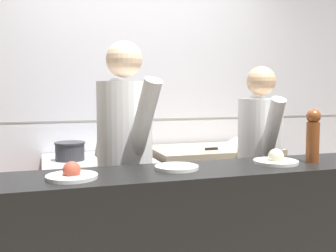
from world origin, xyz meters
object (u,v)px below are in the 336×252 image
(chefs_knife, at_px, (222,149))
(plated_dish_appetiser, at_px, (177,167))
(oven_range, at_px, (99,211))
(plated_dish_main, at_px, (72,174))
(sauce_pot, at_px, (121,143))
(pepper_mill, at_px, (313,135))
(mixing_bowl_steel, at_px, (235,142))
(chef_head_cook, at_px, (125,162))
(stock_pot, at_px, (70,150))
(plated_dish_dessert, at_px, (276,160))
(chef_sous, at_px, (259,163))

(chefs_knife, bearing_deg, plated_dish_appetiser, -125.66)
(oven_range, distance_m, plated_dish_main, 1.43)
(sauce_pot, distance_m, chefs_knife, 0.86)
(plated_dish_main, relative_size, pepper_mill, 0.79)
(mixing_bowl_steel, relative_size, plated_dish_appetiser, 1.22)
(chefs_knife, xyz_separation_m, chef_head_cook, (-0.95, -0.58, 0.04))
(stock_pot, distance_m, sauce_pot, 0.42)
(plated_dish_main, bearing_deg, plated_dish_dessert, 2.15)
(sauce_pot, relative_size, pepper_mill, 0.79)
(sauce_pot, distance_m, chef_sous, 1.13)
(oven_range, height_order, plated_dish_main, plated_dish_main)
(stock_pot, height_order, chef_sous, chef_sous)
(plated_dish_main, height_order, plated_dish_appetiser, plated_dish_main)
(stock_pot, relative_size, plated_dish_appetiser, 1.03)
(mixing_bowl_steel, relative_size, pepper_mill, 0.92)
(plated_dish_dessert, bearing_deg, sauce_pot, 117.43)
(plated_dish_main, bearing_deg, mixing_bowl_steel, 39.57)
(oven_range, relative_size, sauce_pot, 3.61)
(mixing_bowl_steel, bearing_deg, oven_range, 178.43)
(plated_dish_appetiser, height_order, pepper_mill, pepper_mill)
(mixing_bowl_steel, xyz_separation_m, pepper_mill, (-0.15, -1.23, 0.20))
(sauce_pot, relative_size, chef_head_cook, 0.14)
(plated_dish_main, bearing_deg, sauce_pot, 69.64)
(chefs_knife, relative_size, plated_dish_main, 1.52)
(pepper_mill, distance_m, chef_sous, 0.69)
(plated_dish_main, bearing_deg, pepper_mill, 0.39)
(oven_range, relative_size, chefs_knife, 2.36)
(plated_dish_dessert, relative_size, chef_head_cook, 0.15)
(plated_dish_main, relative_size, plated_dish_appetiser, 1.05)
(plated_dish_appetiser, bearing_deg, plated_dish_dessert, -1.89)
(plated_dish_main, xyz_separation_m, chef_head_cook, (0.37, 0.56, -0.06))
(plated_dish_appetiser, bearing_deg, stock_pot, 111.69)
(mixing_bowl_steel, height_order, plated_dish_main, plated_dish_main)
(stock_pot, relative_size, plated_dish_main, 0.98)
(sauce_pot, xyz_separation_m, plated_dish_dessert, (0.65, -1.26, 0.04))
(oven_range, bearing_deg, plated_dish_dessert, -55.59)
(oven_range, xyz_separation_m, chef_sous, (1.10, -0.64, 0.45))
(oven_range, xyz_separation_m, pepper_mill, (1.07, -1.27, 0.73))
(oven_range, height_order, plated_dish_appetiser, plated_dish_appetiser)
(chef_sous, bearing_deg, chef_head_cook, -167.39)
(sauce_pot, relative_size, chefs_knife, 0.65)
(plated_dish_appetiser, bearing_deg, chef_sous, 34.28)
(chef_head_cook, bearing_deg, oven_range, 77.86)
(sauce_pot, bearing_deg, chefs_knife, -10.32)
(chefs_knife, distance_m, pepper_mill, 1.16)
(stock_pot, height_order, chef_head_cook, chef_head_cook)
(pepper_mill, relative_size, chef_head_cook, 0.18)
(chefs_knife, bearing_deg, mixing_bowl_steel, 27.92)
(plated_dish_dessert, bearing_deg, chef_sous, 67.05)
(plated_dish_appetiser, bearing_deg, chef_head_cook, 109.19)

